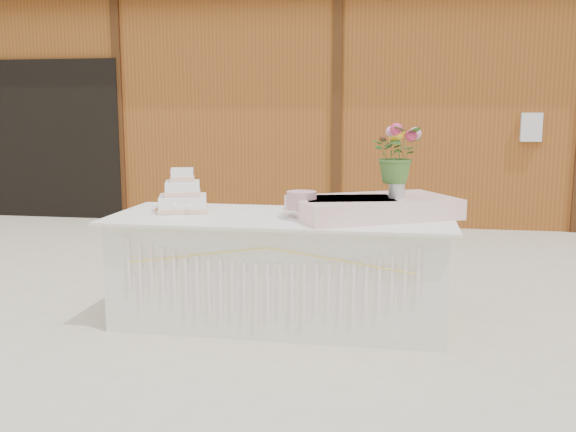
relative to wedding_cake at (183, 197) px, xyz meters
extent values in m
plane|color=beige|center=(0.75, -0.08, -0.88)|extent=(80.00, 80.00, 0.00)
cube|color=brown|center=(0.75, 5.92, 0.62)|extent=(12.00, 4.00, 3.00)
cube|color=#403023|center=(0.75, 5.92, 2.27)|extent=(12.60, 4.60, 0.30)
cube|color=black|center=(-3.45, 3.90, 0.22)|extent=(2.40, 0.08, 2.20)
cube|color=white|center=(0.75, -0.08, -0.50)|extent=(2.28, 0.88, 0.75)
cube|color=white|center=(0.75, -0.08, -0.12)|extent=(2.40, 1.00, 0.02)
cube|color=white|center=(0.00, 0.00, -0.05)|extent=(0.42, 0.42, 0.12)
cube|color=#FFBEA1|center=(0.00, 0.00, -0.08)|extent=(0.44, 0.44, 0.03)
cube|color=white|center=(0.00, 0.00, 0.06)|extent=(0.31, 0.31, 0.11)
cube|color=#FFBEA1|center=(0.00, 0.00, 0.03)|extent=(0.32, 0.32, 0.03)
cube|color=white|center=(0.00, 0.00, 0.16)|extent=(0.20, 0.20, 0.10)
cube|color=#FFBEA1|center=(0.00, 0.00, 0.14)|extent=(0.21, 0.21, 0.03)
cylinder|color=silver|center=(0.91, -0.17, -0.10)|extent=(0.22, 0.22, 0.01)
cylinder|color=silver|center=(0.91, -0.17, -0.07)|extent=(0.07, 0.07, 0.04)
cylinder|color=silver|center=(0.91, -0.17, -0.05)|extent=(0.26, 0.26, 0.01)
cylinder|color=#C68F91|center=(0.91, -0.17, 0.02)|extent=(0.20, 0.20, 0.12)
cube|color=#F6C7C5|center=(1.39, -0.02, -0.04)|extent=(1.26, 1.07, 0.14)
cylinder|color=silver|center=(1.55, -0.02, 0.11)|extent=(0.11, 0.11, 0.15)
imported|color=#3F6C2B|center=(1.55, -0.02, 0.38)|extent=(0.36, 0.31, 0.39)
camera|label=1|loc=(1.56, -4.46, 0.63)|focal=40.00mm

